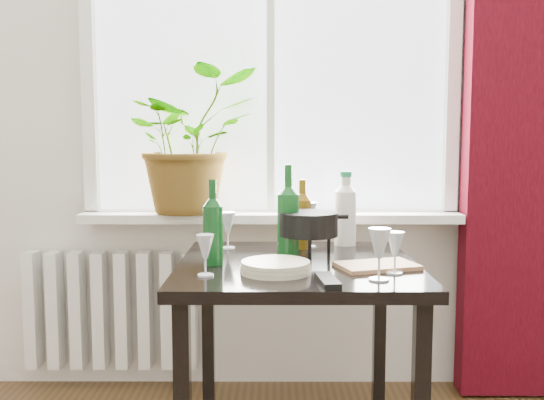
{
  "coord_description": "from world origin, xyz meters",
  "views": [
    {
      "loc": [
        0.02,
        -0.6,
        1.19
      ],
      "look_at": [
        0.01,
        1.55,
        0.96
      ],
      "focal_mm": 40.0,
      "sensor_mm": 36.0,
      "label": 1
    }
  ],
  "objects_px": {
    "wine_bottle_left": "(213,222)",
    "cutting_board": "(377,266)",
    "tv_remote": "(328,280)",
    "wineglass_back_center": "(307,224)",
    "wineglass_front_left": "(205,255)",
    "plate_stack": "(276,267)",
    "wineglass_far_right": "(395,252)",
    "fondue_pot": "(308,235)",
    "wineglass_front_right": "(379,254)",
    "table": "(297,287)",
    "radiator": "(112,310)",
    "wineglass_back_left": "(228,230)",
    "wine_bottle_right": "(288,210)",
    "bottle_amber": "(302,213)",
    "cleaning_bottle": "(345,207)",
    "potted_plant": "(190,141)"
  },
  "relations": [
    {
      "from": "wine_bottle_left",
      "to": "cutting_board",
      "type": "xyz_separation_m",
      "value": [
        0.57,
        -0.05,
        -0.15
      ]
    },
    {
      "from": "tv_remote",
      "to": "cutting_board",
      "type": "xyz_separation_m",
      "value": [
        0.19,
        0.23,
        -0.0
      ]
    },
    {
      "from": "wine_bottle_left",
      "to": "wineglass_back_center",
      "type": "height_order",
      "value": "wine_bottle_left"
    },
    {
      "from": "wineglass_front_left",
      "to": "plate_stack",
      "type": "relative_size",
      "value": 0.58
    },
    {
      "from": "wineglass_far_right",
      "to": "fondue_pot",
      "type": "relative_size",
      "value": 0.57
    },
    {
      "from": "wineglass_front_right",
      "to": "fondue_pot",
      "type": "height_order",
      "value": "fondue_pot"
    },
    {
      "from": "wineglass_front_left",
      "to": "tv_remote",
      "type": "relative_size",
      "value": 0.79
    },
    {
      "from": "table",
      "to": "wineglass_front_left",
      "type": "distance_m",
      "value": 0.41
    },
    {
      "from": "wineglass_far_right",
      "to": "wineglass_front_right",
      "type": "bearing_deg",
      "value": -126.06
    },
    {
      "from": "radiator",
      "to": "table",
      "type": "xyz_separation_m",
      "value": [
        0.85,
        -0.63,
        0.27
      ]
    },
    {
      "from": "wineglass_far_right",
      "to": "wineglass_back_left",
      "type": "height_order",
      "value": "wineglass_back_left"
    },
    {
      "from": "wine_bottle_right",
      "to": "radiator",
      "type": "bearing_deg",
      "value": 147.19
    },
    {
      "from": "plate_stack",
      "to": "cutting_board",
      "type": "bearing_deg",
      "value": 12.68
    },
    {
      "from": "wineglass_back_left",
      "to": "fondue_pot",
      "type": "height_order",
      "value": "fondue_pot"
    },
    {
      "from": "radiator",
      "to": "tv_remote",
      "type": "relative_size",
      "value": 4.56
    },
    {
      "from": "bottle_amber",
      "to": "wineglass_front_left",
      "type": "relative_size",
      "value": 2.07
    },
    {
      "from": "wineglass_back_center",
      "to": "fondue_pot",
      "type": "height_order",
      "value": "wineglass_back_center"
    },
    {
      "from": "wine_bottle_right",
      "to": "cleaning_bottle",
      "type": "bearing_deg",
      "value": 45.12
    },
    {
      "from": "cleaning_bottle",
      "to": "cutting_board",
      "type": "distance_m",
      "value": 0.47
    },
    {
      "from": "cleaning_bottle",
      "to": "wineglass_back_left",
      "type": "relative_size",
      "value": 2.08
    },
    {
      "from": "table",
      "to": "wineglass_front_right",
      "type": "height_order",
      "value": "wineglass_front_right"
    },
    {
      "from": "radiator",
      "to": "bottle_amber",
      "type": "xyz_separation_m",
      "value": [
        0.88,
        -0.36,
        0.5
      ]
    },
    {
      "from": "wineglass_far_right",
      "to": "plate_stack",
      "type": "xyz_separation_m",
      "value": [
        -0.39,
        0.01,
        -0.05
      ]
    },
    {
      "from": "fondue_pot",
      "to": "wine_bottle_left",
      "type": "bearing_deg",
      "value": -168.48
    },
    {
      "from": "wine_bottle_right",
      "to": "wineglass_back_center",
      "type": "xyz_separation_m",
      "value": [
        0.08,
        0.19,
        -0.08
      ]
    },
    {
      "from": "cutting_board",
      "to": "wine_bottle_left",
      "type": "bearing_deg",
      "value": 174.66
    },
    {
      "from": "fondue_pot",
      "to": "potted_plant",
      "type": "bearing_deg",
      "value": 125.99
    },
    {
      "from": "table",
      "to": "wine_bottle_left",
      "type": "distance_m",
      "value": 0.39
    },
    {
      "from": "bottle_amber",
      "to": "tv_remote",
      "type": "height_order",
      "value": "bottle_amber"
    },
    {
      "from": "wineglass_back_left",
      "to": "wineglass_far_right",
      "type": "bearing_deg",
      "value": -37.66
    },
    {
      "from": "bottle_amber",
      "to": "wineglass_front_left",
      "type": "bearing_deg",
      "value": -124.36
    },
    {
      "from": "wine_bottle_left",
      "to": "wine_bottle_right",
      "type": "xyz_separation_m",
      "value": [
        0.27,
        0.15,
        0.02
      ]
    },
    {
      "from": "tv_remote",
      "to": "bottle_amber",
      "type": "bearing_deg",
      "value": 88.49
    },
    {
      "from": "potted_plant",
      "to": "wine_bottle_left",
      "type": "bearing_deg",
      "value": -75.35
    },
    {
      "from": "wineglass_far_right",
      "to": "wineglass_back_left",
      "type": "xyz_separation_m",
      "value": [
        -0.58,
        0.45,
        0.0
      ]
    },
    {
      "from": "potted_plant",
      "to": "cutting_board",
      "type": "relative_size",
      "value": 2.45
    },
    {
      "from": "wineglass_front_right",
      "to": "wineglass_back_center",
      "type": "bearing_deg",
      "value": 108.56
    },
    {
      "from": "table",
      "to": "wineglass_front_right",
      "type": "bearing_deg",
      "value": -49.09
    },
    {
      "from": "table",
      "to": "bottle_amber",
      "type": "distance_m",
      "value": 0.36
    },
    {
      "from": "bottle_amber",
      "to": "radiator",
      "type": "bearing_deg",
      "value": 157.55
    },
    {
      "from": "wine_bottle_right",
      "to": "wineglass_front_left",
      "type": "height_order",
      "value": "wine_bottle_right"
    },
    {
      "from": "wine_bottle_left",
      "to": "wine_bottle_right",
      "type": "distance_m",
      "value": 0.31
    },
    {
      "from": "wineglass_back_center",
      "to": "tv_remote",
      "type": "height_order",
      "value": "wineglass_back_center"
    },
    {
      "from": "table",
      "to": "fondue_pot",
      "type": "relative_size",
      "value": 3.37
    },
    {
      "from": "cleaning_bottle",
      "to": "wine_bottle_right",
      "type": "bearing_deg",
      "value": -134.88
    },
    {
      "from": "wineglass_front_left",
      "to": "plate_stack",
      "type": "distance_m",
      "value": 0.24
    },
    {
      "from": "wine_bottle_left",
      "to": "tv_remote",
      "type": "relative_size",
      "value": 1.74
    },
    {
      "from": "radiator",
      "to": "wineglass_back_center",
      "type": "bearing_deg",
      "value": -20.5
    },
    {
      "from": "fondue_pot",
      "to": "wineglass_back_center",
      "type": "bearing_deg",
      "value": 78.75
    },
    {
      "from": "wine_bottle_left",
      "to": "table",
      "type": "bearing_deg",
      "value": 8.17
    }
  ]
}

